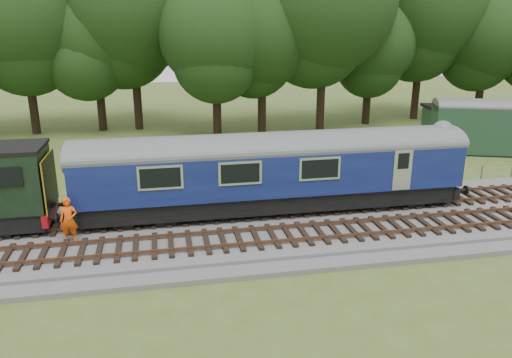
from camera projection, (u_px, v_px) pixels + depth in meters
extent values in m
plane|color=#465720|center=(264.00, 230.00, 22.58)|extent=(120.00, 120.00, 0.00)
cube|color=#4C4C4F|center=(264.00, 226.00, 22.53)|extent=(70.00, 7.00, 0.35)
cube|color=brown|center=(261.00, 214.00, 23.08)|extent=(66.50, 0.07, 0.14)
cube|color=brown|center=(255.00, 204.00, 24.42)|extent=(66.50, 0.07, 0.14)
cube|color=brown|center=(276.00, 241.00, 20.27)|extent=(66.50, 0.07, 0.14)
cube|color=brown|center=(269.00, 228.00, 21.61)|extent=(66.50, 0.07, 0.14)
cube|color=black|center=(273.00, 197.00, 23.71)|extent=(17.46, 2.52, 0.85)
cube|color=#0E164B|center=(273.00, 168.00, 23.28)|extent=(18.00, 2.80, 2.05)
cube|color=yellow|center=(448.00, 166.00, 25.05)|extent=(0.06, 2.74, 1.30)
cube|color=black|center=(390.00, 193.00, 24.87)|extent=(2.60, 2.00, 0.55)
cube|color=black|center=(144.00, 209.00, 22.66)|extent=(2.60, 2.00, 0.55)
cube|color=black|center=(17.00, 178.00, 21.16)|extent=(2.40, 2.55, 2.60)
cube|color=#9E0C14|center=(51.00, 212.00, 21.86)|extent=(0.25, 2.60, 0.55)
cube|color=yellow|center=(50.00, 181.00, 21.46)|extent=(0.06, 2.55, 2.30)
imported|color=#FB520D|center=(69.00, 220.00, 20.27)|extent=(0.70, 0.47, 1.92)
cube|color=#1C3E23|center=(451.00, 128.00, 37.63)|extent=(3.73, 3.73, 2.77)
cube|color=black|center=(453.00, 108.00, 37.18)|extent=(4.10, 4.10, 0.22)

